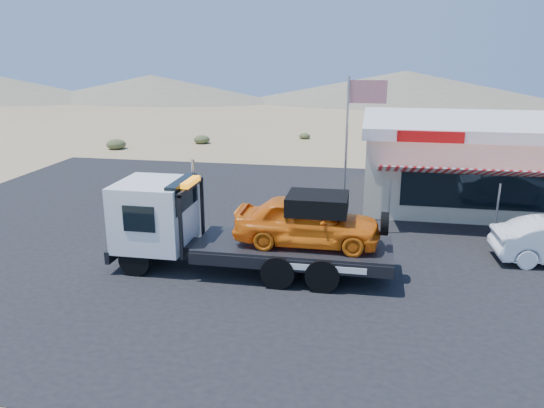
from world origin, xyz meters
name	(u,v)px	position (x,y,z in m)	size (l,w,h in m)	color
ground	(205,253)	(0.00, 0.00, 0.00)	(120.00, 120.00, 0.00)	#987C56
asphalt_lot	(275,229)	(2.00, 3.00, 0.01)	(32.00, 24.00, 0.02)	black
tow_truck	(243,224)	(1.74, -1.27, 1.61)	(8.94, 2.65, 2.99)	black
jerky_store	(473,160)	(10.50, 8.97, 1.99)	(10.40, 9.97, 3.90)	beige
flagpole	(353,133)	(4.93, 4.50, 3.76)	(1.55, 0.10, 6.00)	#99999E
desert_scrub	(34,169)	(-13.56, 10.14, 0.32)	(22.67, 33.71, 0.75)	#414927
distant_hills	(258,88)	(-9.77, 55.14, 1.89)	(126.00, 48.00, 4.20)	#726B59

